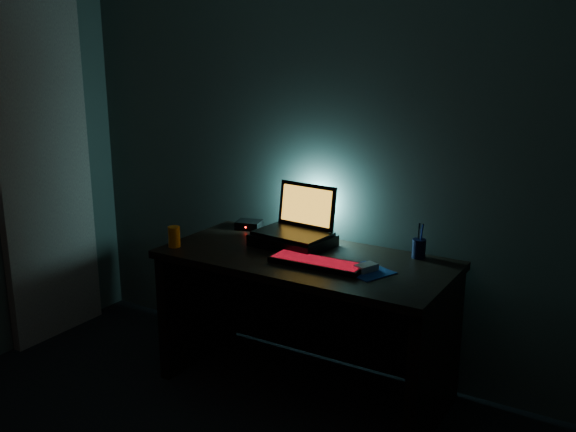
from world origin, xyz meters
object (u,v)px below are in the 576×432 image
at_px(pen_cup, 419,249).
at_px(laptop, 298,222).
at_px(mouse, 366,267).
at_px(juice_glass, 174,237).
at_px(router, 249,225).
at_px(keyboard, 317,263).

bearing_deg(pen_cup, laptop, -170.82).
height_order(mouse, juice_glass, juice_glass).
height_order(mouse, pen_cup, pen_cup).
bearing_deg(mouse, juice_glass, -148.37).
bearing_deg(pen_cup, router, -179.76).
xyz_separation_m(keyboard, router, (-0.66, 0.37, 0.01)).
bearing_deg(juice_glass, router, 73.81).
xyz_separation_m(juice_glass, router, (0.14, 0.49, -0.03)).
bearing_deg(router, keyboard, -43.99).
bearing_deg(juice_glass, laptop, 36.21).
bearing_deg(laptop, router, 171.15).
relative_size(keyboard, router, 2.91).
distance_m(pen_cup, router, 1.04).
xyz_separation_m(pen_cup, router, (-1.04, -0.00, -0.03)).
bearing_deg(keyboard, juice_glass, -172.28).
height_order(keyboard, juice_glass, juice_glass).
bearing_deg(mouse, laptop, 178.48).
relative_size(laptop, router, 2.44).
relative_size(mouse, router, 0.64).
relative_size(keyboard, pen_cup, 4.91).
height_order(laptop, pen_cup, laptop).
bearing_deg(keyboard, pen_cup, 42.96).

